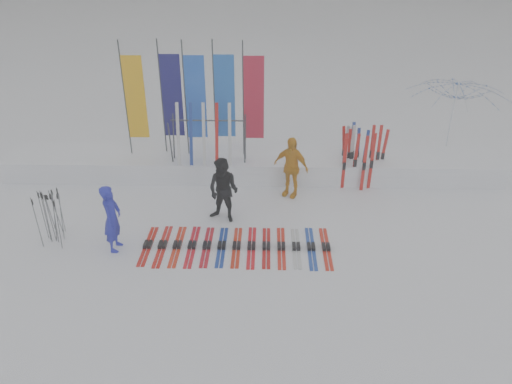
{
  "coord_description": "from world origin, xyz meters",
  "views": [
    {
      "loc": [
        0.44,
        -8.49,
        6.36
      ],
      "look_at": [
        0.2,
        1.6,
        1.0
      ],
      "focal_mm": 35.0,
      "sensor_mm": 36.0,
      "label": 1
    }
  ],
  "objects_px": {
    "person_black": "(223,190)",
    "ski_row": "(237,246)",
    "person_blue": "(112,218)",
    "person_yellow": "(291,167)",
    "ski_rack": "(208,134)",
    "tent_canopy": "(452,123)"
  },
  "relations": [
    {
      "from": "person_black",
      "to": "ski_row",
      "type": "relative_size",
      "value": 0.39
    },
    {
      "from": "person_blue",
      "to": "person_yellow",
      "type": "distance_m",
      "value": 4.77
    },
    {
      "from": "person_black",
      "to": "ski_row",
      "type": "bearing_deg",
      "value": -49.57
    },
    {
      "from": "tent_canopy",
      "to": "person_black",
      "type": "bearing_deg",
      "value": -151.57
    },
    {
      "from": "person_yellow",
      "to": "tent_canopy",
      "type": "height_order",
      "value": "tent_canopy"
    },
    {
      "from": "ski_row",
      "to": "ski_rack",
      "type": "xyz_separation_m",
      "value": [
        -0.96,
        3.38,
        1.35
      ]
    },
    {
      "from": "ski_rack",
      "to": "person_yellow",
      "type": "bearing_deg",
      "value": -20.79
    },
    {
      "from": "person_blue",
      "to": "person_black",
      "type": "bearing_deg",
      "value": -57.94
    },
    {
      "from": "tent_canopy",
      "to": "ski_rack",
      "type": "relative_size",
      "value": 1.43
    },
    {
      "from": "tent_canopy",
      "to": "ski_rack",
      "type": "xyz_separation_m",
      "value": [
        -7.02,
        -1.31,
        0.08
      ]
    },
    {
      "from": "person_black",
      "to": "ski_row",
      "type": "xyz_separation_m",
      "value": [
        0.38,
        -1.2,
        -0.77
      ]
    },
    {
      "from": "person_yellow",
      "to": "ski_row",
      "type": "bearing_deg",
      "value": -89.17
    },
    {
      "from": "ski_rack",
      "to": "person_black",
      "type": "bearing_deg",
      "value": -75.1
    },
    {
      "from": "person_yellow",
      "to": "ski_rack",
      "type": "height_order",
      "value": "ski_rack"
    },
    {
      "from": "person_blue",
      "to": "person_black",
      "type": "relative_size",
      "value": 0.97
    },
    {
      "from": "person_black",
      "to": "tent_canopy",
      "type": "bearing_deg",
      "value": 51.4
    },
    {
      "from": "person_blue",
      "to": "ski_row",
      "type": "height_order",
      "value": "person_blue"
    },
    {
      "from": "person_black",
      "to": "ski_rack",
      "type": "xyz_separation_m",
      "value": [
        -0.58,
        2.18,
        0.57
      ]
    },
    {
      "from": "person_blue",
      "to": "ski_row",
      "type": "relative_size",
      "value": 0.37
    },
    {
      "from": "person_blue",
      "to": "ski_rack",
      "type": "bearing_deg",
      "value": -23.78
    },
    {
      "from": "person_yellow",
      "to": "ski_rack",
      "type": "relative_size",
      "value": 0.81
    },
    {
      "from": "person_blue",
      "to": "person_yellow",
      "type": "height_order",
      "value": "person_yellow"
    }
  ]
}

